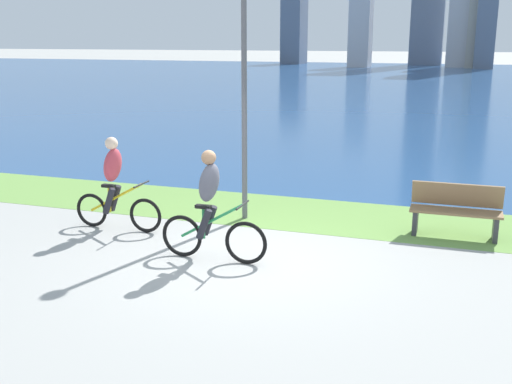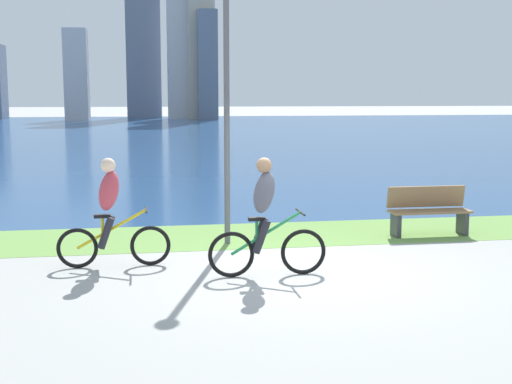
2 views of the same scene
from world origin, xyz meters
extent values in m
plane|color=#9E9E99|center=(0.00, 0.00, 0.00)|extent=(300.00, 300.00, 0.00)
cube|color=#6B9947|center=(0.00, 2.77, 0.00)|extent=(120.00, 2.32, 0.01)
cube|color=navy|center=(0.00, 40.14, 0.00)|extent=(300.00, 72.44, 0.00)
torus|color=black|center=(0.07, -0.13, 0.33)|extent=(0.66, 0.06, 0.66)
torus|color=black|center=(-0.98, -0.13, 0.33)|extent=(0.66, 0.06, 0.66)
cylinder|color=#268C4C|center=(-0.48, -0.13, 0.62)|extent=(1.02, 0.04, 0.62)
cylinder|color=#268C4C|center=(-0.61, -0.13, 0.57)|extent=(0.04, 0.04, 0.48)
cube|color=black|center=(-0.61, -0.13, 0.83)|extent=(0.24, 0.10, 0.05)
cylinder|color=black|center=(0.02, -0.13, 0.91)|extent=(0.03, 0.52, 0.03)
ellipsoid|color=#595966|center=(-0.51, -0.13, 1.21)|extent=(0.40, 0.36, 0.65)
sphere|color=#A57A59|center=(-0.51, -0.13, 1.59)|extent=(0.22, 0.22, 0.22)
cylinder|color=#26262D|center=(-0.56, -0.03, 0.59)|extent=(0.27, 0.11, 0.49)
cylinder|color=#26262D|center=(-0.56, -0.23, 0.59)|extent=(0.27, 0.11, 0.49)
torus|color=black|center=(-2.10, 0.77, 0.31)|extent=(0.61, 0.06, 0.61)
torus|color=black|center=(-3.18, 0.77, 0.31)|extent=(0.61, 0.06, 0.61)
cylinder|color=gold|center=(-2.66, 0.77, 0.58)|extent=(1.05, 0.04, 0.59)
cylinder|color=gold|center=(-2.80, 0.77, 0.53)|extent=(0.04, 0.04, 0.46)
cube|color=black|center=(-2.80, 0.77, 0.78)|extent=(0.24, 0.10, 0.05)
cylinder|color=black|center=(-2.15, 0.77, 0.86)|extent=(0.03, 0.52, 0.03)
ellipsoid|color=#BF3F4C|center=(-2.69, 0.77, 1.16)|extent=(0.40, 0.36, 0.65)
sphere|color=beige|center=(-2.69, 0.77, 1.54)|extent=(0.22, 0.22, 0.22)
cylinder|color=#26262D|center=(-2.75, 0.87, 0.54)|extent=(0.27, 0.11, 0.49)
cylinder|color=#26262D|center=(-2.75, 0.67, 0.54)|extent=(0.27, 0.11, 0.49)
cube|color=olive|center=(3.01, 2.21, 0.45)|extent=(1.50, 0.45, 0.04)
cube|color=olive|center=(3.01, 2.40, 0.70)|extent=(1.50, 0.11, 0.40)
cube|color=#38383D|center=(3.66, 2.21, 0.23)|extent=(0.08, 0.37, 0.45)
cube|color=#38383D|center=(2.36, 2.21, 0.23)|extent=(0.08, 0.37, 0.45)
cylinder|color=#595960|center=(-0.75, 2.14, 2.09)|extent=(0.10, 0.10, 4.18)
cube|color=slate|center=(-18.31, 70.90, 4.05)|extent=(2.57, 4.28, 8.10)
cube|color=#B7B7BC|center=(-8.62, 64.15, 4.63)|extent=(2.34, 3.31, 9.27)
cube|color=#B7B7BC|center=(2.11, 67.57, 6.56)|extent=(2.52, 3.35, 13.11)
cube|color=slate|center=(4.87, 64.40, 5.73)|extent=(2.05, 2.60, 11.46)
camera|label=1|loc=(2.95, -8.28, 3.30)|focal=42.89mm
camera|label=2|loc=(-2.20, -9.58, 2.56)|focal=48.35mm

